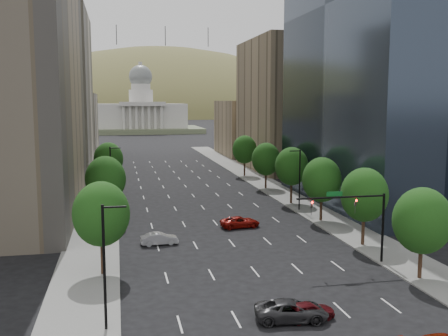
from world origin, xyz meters
TOP-DOWN VIEW (x-y plane):
  - sidewalk_left at (-15.50, 60.00)m, footprint 6.00×200.00m
  - sidewalk_right at (15.50, 60.00)m, footprint 6.00×200.00m
  - midrise_cream_left at (-25.00, 103.00)m, footprint 14.00×30.00m
  - filler_left at (-25.00, 136.00)m, footprint 14.00×26.00m
  - tower_glass_right at (26.00, 58.00)m, footprint 16.00×38.00m
  - parking_tan_right at (25.00, 100.00)m, footprint 14.00×30.00m
  - filler_right at (25.00, 133.00)m, footprint 14.00×26.00m
  - tree_right_0 at (14.00, 25.00)m, footprint 5.20×5.20m
  - tree_right_1 at (14.00, 36.00)m, footprint 5.20×5.20m
  - tree_right_2 at (14.00, 48.00)m, footprint 5.20×5.20m
  - tree_right_3 at (14.00, 60.00)m, footprint 5.20×5.20m
  - tree_right_4 at (14.00, 74.00)m, footprint 5.20×5.20m
  - tree_right_5 at (14.00, 90.00)m, footprint 5.20×5.20m
  - tree_left_0 at (-14.00, 32.00)m, footprint 5.20×5.20m
  - tree_left_1 at (-14.00, 52.00)m, footprint 5.20×5.20m
  - tree_left_2 at (-14.00, 78.00)m, footprint 5.20×5.20m
  - streetlight_rn at (13.44, 55.00)m, footprint 1.70×0.20m
  - streetlight_ls at (-13.44, 20.00)m, footprint 1.70×0.20m
  - streetlight_ln at (-13.44, 65.00)m, footprint 1.70×0.20m
  - traffic_signal at (10.53, 30.00)m, footprint 9.12×0.40m
  - capitol at (0.00, 249.71)m, footprint 60.00×40.00m
  - foothills at (34.67, 599.39)m, footprint 720.00×413.00m
  - car_dkgrey at (-0.22, 19.01)m, footprint 5.71×3.20m
  - car_maroon at (1.00, 18.89)m, footprint 4.17×2.13m
  - car_silver at (-8.07, 41.02)m, footprint 4.25×1.73m
  - car_red_far at (2.63, 46.89)m, footprint 5.28×2.96m

SIDE VIEW (x-z plane):
  - foothills at x=34.67m, z-range -169.28..93.72m
  - sidewalk_left at x=-15.50m, z-range 0.00..0.15m
  - sidewalk_right at x=15.50m, z-range 0.00..0.15m
  - car_maroon at x=1.00m, z-range 0.00..1.36m
  - car_silver at x=-8.07m, z-range 0.00..1.37m
  - car_red_far at x=2.63m, z-range 0.00..1.39m
  - car_dkgrey at x=-0.22m, z-range 0.00..1.51m
  - streetlight_rn at x=13.44m, z-range 0.34..9.34m
  - streetlight_ls at x=-13.44m, z-range 0.34..9.34m
  - streetlight_ln at x=-13.44m, z-range 0.34..9.34m
  - traffic_signal at x=10.53m, z-range 1.49..8.86m
  - tree_right_0 at x=14.00m, z-range 1.19..9.58m
  - tree_right_4 at x=14.00m, z-range 1.23..9.69m
  - tree_right_2 at x=14.00m, z-range 1.30..9.91m
  - tree_left_2 at x=-14.00m, z-range 1.34..10.02m
  - tree_right_1 at x=14.00m, z-range 1.37..10.12m
  - tree_right_5 at x=14.00m, z-range 1.37..10.12m
  - tree_left_0 at x=-14.00m, z-range 1.37..10.12m
  - tree_right_3 at x=14.00m, z-range 1.44..10.34m
  - tree_left_1 at x=-14.00m, z-range 1.48..10.45m
  - filler_right at x=25.00m, z-range 0.00..16.00m
  - capitol at x=0.00m, z-range -9.02..26.18m
  - filler_left at x=-25.00m, z-range 0.00..18.00m
  - parking_tan_right at x=25.00m, z-range 0.00..30.00m
  - midrise_cream_left at x=-25.00m, z-range 0.00..35.00m
  - tower_glass_right at x=26.00m, z-range 0.00..60.00m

